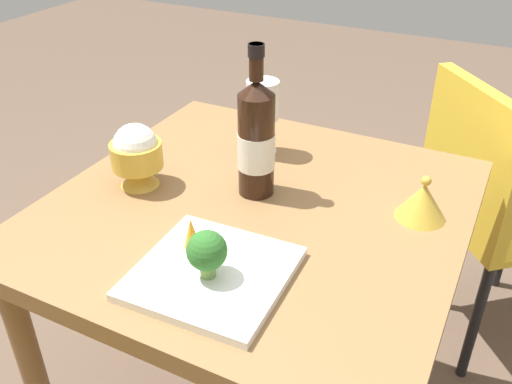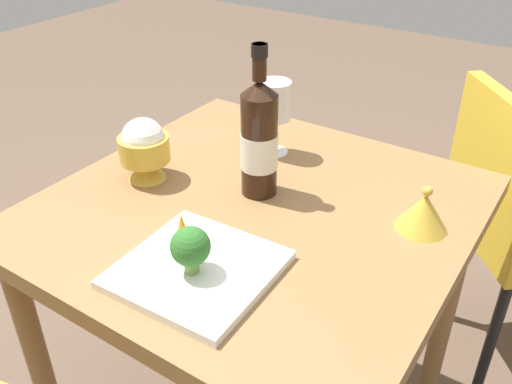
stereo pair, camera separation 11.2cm
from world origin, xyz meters
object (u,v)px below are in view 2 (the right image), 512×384
(wine_glass, at_px, (275,103))
(broccoli_floret, at_px, (190,247))
(wine_bottle, at_px, (259,139))
(serving_plate, at_px, (198,269))
(chair_by_wall, at_px, (510,210))
(carrot_garnish_left, at_px, (182,228))
(rice_bowl, at_px, (144,148))
(rice_bowl_lid, at_px, (424,211))

(wine_glass, xyz_separation_m, broccoli_floret, (0.13, -0.47, -0.06))
(wine_bottle, distance_m, serving_plate, 0.31)
(wine_bottle, relative_size, serving_plate, 1.23)
(chair_by_wall, relative_size, broccoli_floret, 9.91)
(chair_by_wall, height_order, broccoli_floret, chair_by_wall)
(carrot_garnish_left, bearing_deg, wine_glass, 98.79)
(wine_bottle, height_order, serving_plate, wine_bottle)
(chair_by_wall, relative_size, wine_bottle, 2.67)
(rice_bowl, xyz_separation_m, broccoli_floret, (0.30, -0.21, -0.01))
(broccoli_floret, bearing_deg, carrot_garnish_left, 140.18)
(wine_glass, bearing_deg, rice_bowl_lid, -15.08)
(wine_bottle, relative_size, broccoli_floret, 3.71)
(rice_bowl, relative_size, broccoli_floret, 1.65)
(chair_by_wall, relative_size, carrot_garnish_left, 14.33)
(rice_bowl, relative_size, rice_bowl_lid, 1.42)
(wine_bottle, xyz_separation_m, carrot_garnish_left, (-0.01, -0.24, -0.08))
(serving_plate, xyz_separation_m, broccoli_floret, (0.00, -0.02, 0.06))
(rice_bowl, height_order, rice_bowl_lid, rice_bowl)
(rice_bowl, height_order, broccoli_floret, rice_bowl)
(wine_glass, relative_size, carrot_garnish_left, 3.02)
(serving_plate, height_order, broccoli_floret, broccoli_floret)
(rice_bowl, relative_size, carrot_garnish_left, 2.39)
(rice_bowl_lid, distance_m, carrot_garnish_left, 0.45)
(carrot_garnish_left, bearing_deg, rice_bowl_lid, 41.81)
(chair_by_wall, distance_m, serving_plate, 0.96)
(rice_bowl_lid, bearing_deg, wine_glass, 164.92)
(rice_bowl, xyz_separation_m, rice_bowl_lid, (0.57, 0.15, -0.04))
(wine_bottle, relative_size, rice_bowl, 2.24)
(rice_bowl, distance_m, carrot_garnish_left, 0.28)
(wine_bottle, distance_m, rice_bowl_lid, 0.35)
(chair_by_wall, height_order, wine_bottle, wine_bottle)
(rice_bowl_lid, bearing_deg, carrot_garnish_left, -138.19)
(chair_by_wall, xyz_separation_m, serving_plate, (-0.37, -0.86, 0.21))
(chair_by_wall, distance_m, rice_bowl, 0.98)
(wine_bottle, bearing_deg, serving_plate, -78.11)
(wine_bottle, height_order, carrot_garnish_left, wine_bottle)
(rice_bowl_lid, xyz_separation_m, broccoli_floret, (-0.27, -0.36, 0.03))
(wine_glass, height_order, rice_bowl, wine_glass)
(rice_bowl, distance_m, broccoli_floret, 0.37)
(broccoli_floret, bearing_deg, rice_bowl_lid, 52.77)
(wine_glass, height_order, carrot_garnish_left, wine_glass)
(chair_by_wall, height_order, wine_glass, wine_glass)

